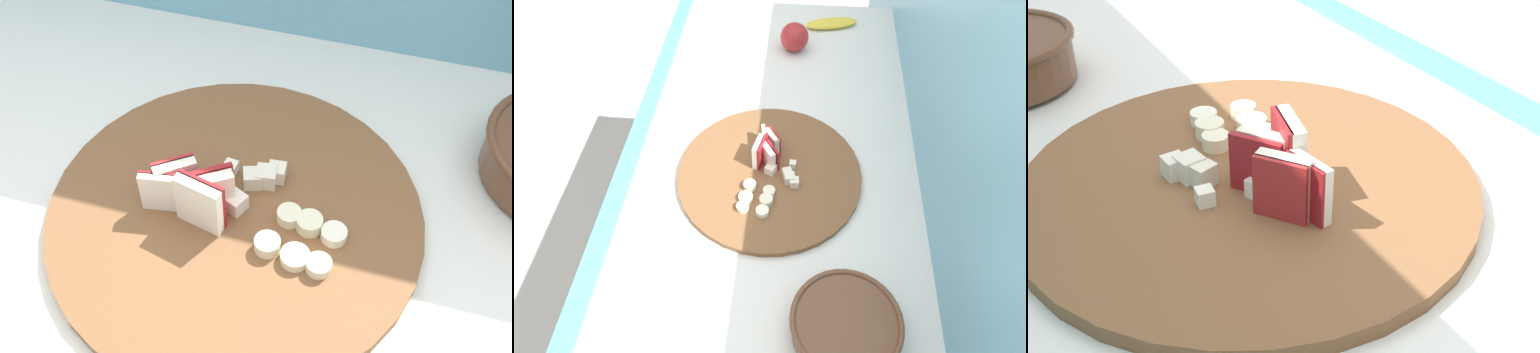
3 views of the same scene
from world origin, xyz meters
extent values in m
plane|color=#B2ADA3|center=(0.00, 0.00, 0.00)|extent=(10.00, 10.00, 0.00)
cube|color=silver|center=(0.00, 0.00, 0.45)|extent=(1.44, 0.65, 0.90)
cube|color=#4C93B7|center=(0.00, -0.31, 0.89)|extent=(1.44, 0.04, 0.04)
cube|color=#6BADC6|center=(0.00, 0.35, 0.70)|extent=(2.40, 0.04, 1.40)
cylinder|color=brown|center=(-0.04, 0.01, 0.91)|extent=(0.39, 0.39, 0.01)
cube|color=maroon|center=(-0.06, -0.01, 0.94)|extent=(0.05, 0.02, 0.06)
cube|color=white|center=(-0.06, -0.02, 0.94)|extent=(0.05, 0.02, 0.06)
cube|color=maroon|center=(-0.11, -0.01, 0.94)|extent=(0.04, 0.01, 0.05)
cube|color=white|center=(-0.11, -0.01, 0.94)|extent=(0.04, 0.02, 0.05)
cube|color=maroon|center=(-0.06, 0.01, 0.94)|extent=(0.04, 0.03, 0.05)
cube|color=#EFE5CC|center=(-0.06, 0.00, 0.94)|extent=(0.05, 0.04, 0.05)
cube|color=#A32323|center=(-0.10, 0.01, 0.94)|extent=(0.04, 0.03, 0.05)
cube|color=#EFE5CC|center=(-0.10, 0.01, 0.94)|extent=(0.04, 0.04, 0.05)
cube|color=#EFE5CC|center=(-0.06, 0.05, 0.92)|extent=(0.02, 0.02, 0.01)
cube|color=white|center=(-0.04, 0.01, 0.92)|extent=(0.03, 0.03, 0.02)
cube|color=beige|center=(-0.03, 0.04, 0.92)|extent=(0.02, 0.02, 0.02)
cube|color=white|center=(-0.07, 0.01, 0.92)|extent=(0.02, 0.02, 0.02)
cube|color=beige|center=(-0.01, 0.05, 0.92)|extent=(0.02, 0.02, 0.02)
cube|color=beige|center=(-0.01, 0.06, 0.92)|extent=(0.02, 0.02, 0.02)
cylinder|color=beige|center=(0.01, -0.03, 0.92)|extent=(0.03, 0.03, 0.01)
cylinder|color=beige|center=(0.04, -0.04, 0.92)|extent=(0.03, 0.03, 0.01)
cylinder|color=#F4EAC6|center=(0.06, -0.04, 0.92)|extent=(0.03, 0.03, 0.01)
cylinder|color=beige|center=(0.02, 0.01, 0.92)|extent=(0.03, 0.03, 0.01)
cylinder|color=beige|center=(0.04, 0.01, 0.92)|extent=(0.03, 0.03, 0.02)
cylinder|color=white|center=(0.07, 0.00, 0.92)|extent=(0.03, 0.03, 0.01)
cylinder|color=brown|center=(0.29, 0.16, 0.90)|extent=(0.10, 0.10, 0.01)
cylinder|color=brown|center=(0.29, 0.16, 0.93)|extent=(0.17, 0.17, 0.05)
torus|color=brown|center=(0.29, 0.16, 0.95)|extent=(0.18, 0.18, 0.01)
ellipsoid|color=gold|center=(-0.61, 0.14, 0.91)|extent=(0.08, 0.16, 0.02)
sphere|color=#A32323|center=(-0.49, 0.04, 0.94)|extent=(0.08, 0.08, 0.08)
camera|label=1|loc=(0.09, -0.36, 1.44)|focal=43.65mm
camera|label=2|loc=(0.57, 0.06, 1.66)|focal=31.69mm
camera|label=3|loc=(-0.46, 0.21, 1.22)|focal=46.23mm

